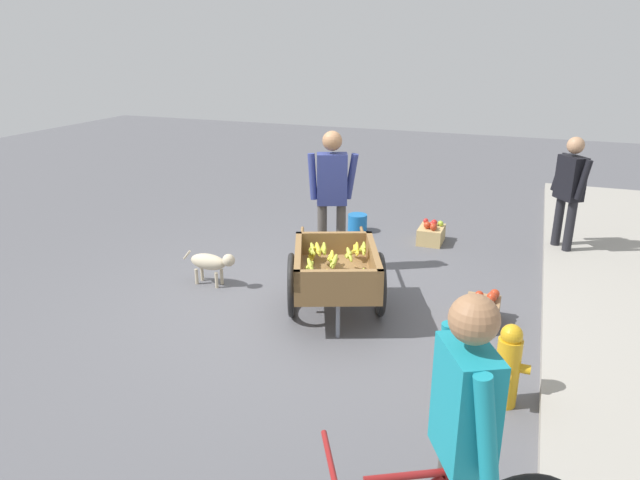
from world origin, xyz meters
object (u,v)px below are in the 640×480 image
at_px(mixed_fruit_crate, 431,234).
at_px(bystander_person, 569,187).
at_px(cyclist_person, 463,427).
at_px(apple_crate, 482,311).
at_px(fire_hydrant, 508,366).
at_px(fruit_cart, 335,273).
at_px(vendor_person, 332,189).
at_px(dog, 211,262).
at_px(plastic_bucket, 357,223).

distance_m(mixed_fruit_crate, bystander_person, 1.80).
distance_m(cyclist_person, bystander_person, 5.22).
xyz_separation_m(apple_crate, bystander_person, (-2.21, 0.74, 0.78)).
height_order(cyclist_person, fire_hydrant, cyclist_person).
height_order(apple_crate, bystander_person, bystander_person).
distance_m(fruit_cart, vendor_person, 1.27).
bearing_deg(dog, mixed_fruit_crate, 137.92).
xyz_separation_m(dog, plastic_bucket, (-2.37, 0.97, -0.14)).
relative_size(apple_crate, bystander_person, 0.29).
bearing_deg(cyclist_person, apple_crate, -177.45).
height_order(cyclist_person, mixed_fruit_crate, cyclist_person).
relative_size(fruit_cart, vendor_person, 1.09).
bearing_deg(plastic_bucket, cyclist_person, 21.87).
height_order(fruit_cart, bystander_person, bystander_person).
bearing_deg(vendor_person, fruit_cart, 21.60).
distance_m(apple_crate, bystander_person, 2.45).
distance_m(fruit_cart, cyclist_person, 3.12).
xyz_separation_m(cyclist_person, dog, (-2.84, -3.06, -0.70)).
bearing_deg(bystander_person, vendor_person, -60.35).
xyz_separation_m(vendor_person, plastic_bucket, (-1.49, -0.14, -0.87)).
xyz_separation_m(fruit_cart, dog, (-0.18, -1.53, -0.17)).
bearing_deg(bystander_person, fire_hydrant, -7.33).
height_order(fruit_cart, vendor_person, vendor_person).
bearing_deg(cyclist_person, vendor_person, -152.28).
height_order(plastic_bucket, mixed_fruit_crate, mixed_fruit_crate).
relative_size(fire_hydrant, mixed_fruit_crate, 1.52).
xyz_separation_m(mixed_fruit_crate, bystander_person, (-0.07, 1.63, 0.77)).
bearing_deg(fruit_cart, mixed_fruit_crate, 168.02).
xyz_separation_m(fire_hydrant, bystander_person, (-3.49, 0.45, 0.57)).
xyz_separation_m(dog, bystander_person, (-2.34, 3.68, 0.63)).
distance_m(fruit_cart, mixed_fruit_crate, 2.52).
relative_size(cyclist_person, fire_hydrant, 2.42).
height_order(dog, fire_hydrant, fire_hydrant).
bearing_deg(plastic_bucket, bystander_person, 89.45).
bearing_deg(cyclist_person, plastic_bucket, -158.13).
bearing_deg(mixed_fruit_crate, fire_hydrant, 19.01).
distance_m(dog, mixed_fruit_crate, 3.06).
relative_size(mixed_fruit_crate, bystander_person, 0.29).
bearing_deg(bystander_person, cyclist_person, -6.72).
height_order(fruit_cart, fire_hydrant, fruit_cart).
xyz_separation_m(fruit_cart, fire_hydrant, (0.97, 1.70, -0.11)).
height_order(dog, bystander_person, bystander_person).
bearing_deg(bystander_person, apple_crate, -18.62).
relative_size(dog, bystander_person, 0.44).
height_order(apple_crate, mixed_fruit_crate, same).
bearing_deg(vendor_person, fire_hydrant, 46.24).
relative_size(cyclist_person, apple_crate, 3.69).
height_order(dog, apple_crate, dog).
height_order(plastic_bucket, apple_crate, apple_crate).
bearing_deg(vendor_person, bystander_person, 119.65).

